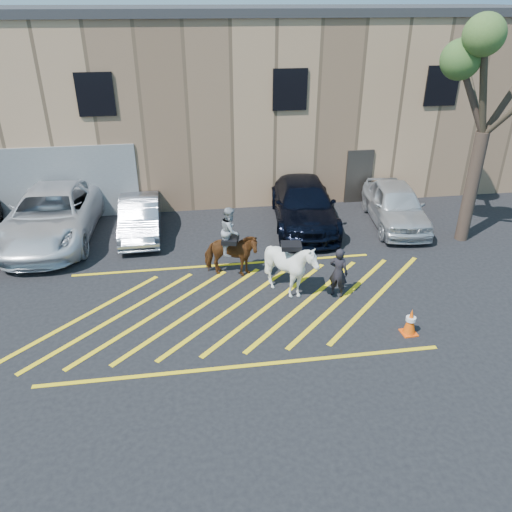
{
  "coord_description": "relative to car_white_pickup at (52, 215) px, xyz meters",
  "views": [
    {
      "loc": [
        -1.1,
        -11.87,
        7.65
      ],
      "look_at": [
        0.71,
        0.2,
        1.3
      ],
      "focal_mm": 35.0,
      "sensor_mm": 36.0,
      "label": 1
    }
  ],
  "objects": [
    {
      "name": "tree",
      "position": [
        14.27,
        -2.27,
        4.82
      ],
      "size": [
        3.99,
        4.37,
        7.31
      ],
      "color": "#47342B",
      "rests_on": "ground"
    },
    {
      "name": "car_white_pickup",
      "position": [
        0.0,
        0.0,
        0.0
      ],
      "size": [
        3.15,
        6.38,
        1.74
      ],
      "primitive_type": "imported",
      "rotation": [
        0.0,
        0.0,
        -0.04
      ],
      "color": "silver",
      "rests_on": "ground"
    },
    {
      "name": "car_blue_suv",
      "position": [
        9.02,
        -0.08,
        -0.08
      ],
      "size": [
        2.78,
        5.64,
        1.58
      ],
      "primitive_type": "imported",
      "rotation": [
        0.0,
        0.0,
        -0.11
      ],
      "color": "black",
      "rests_on": "ground"
    },
    {
      "name": "car_white_suv",
      "position": [
        12.41,
        -0.64,
        -0.1
      ],
      "size": [
        2.37,
        4.7,
        1.53
      ],
      "primitive_type": "imported",
      "rotation": [
        0.0,
        0.0,
        -0.13
      ],
      "color": "silver",
      "rests_on": "ground"
    },
    {
      "name": "handler",
      "position": [
        8.8,
        -5.27,
        -0.12
      ],
      "size": [
        0.65,
        0.62,
        1.5
      ],
      "primitive_type": "imported",
      "rotation": [
        0.0,
        0.0,
        2.46
      ],
      "color": "black",
      "rests_on": "ground"
    },
    {
      "name": "mounted_bay",
      "position": [
        5.91,
        -3.67,
        0.04
      ],
      "size": [
        1.84,
        1.19,
        2.24
      ],
      "color": "brown",
      "rests_on": "ground"
    },
    {
      "name": "ground",
      "position": [
        5.78,
        -5.18,
        -0.87
      ],
      "size": [
        90.0,
        90.0,
        0.0
      ],
      "primitive_type": "plane",
      "color": "black",
      "rests_on": "ground"
    },
    {
      "name": "saddled_white",
      "position": [
        7.47,
        -5.02,
        0.01
      ],
      "size": [
        1.59,
        1.75,
        1.75
      ],
      "color": "white",
      "rests_on": "ground"
    },
    {
      "name": "hatching_zone",
      "position": [
        5.78,
        -5.48,
        -0.86
      ],
      "size": [
        12.6,
        5.12,
        0.01
      ],
      "color": "yellow",
      "rests_on": "ground"
    },
    {
      "name": "traffic_cone",
      "position": [
        10.09,
        -7.33,
        -0.51
      ],
      "size": [
        0.4,
        0.4,
        0.73
      ],
      "color": "#FF4E0A",
      "rests_on": "ground"
    },
    {
      "name": "car_silver_sedan",
      "position": [
        3.01,
        -0.14,
        -0.22
      ],
      "size": [
        1.47,
        3.99,
        1.31
      ],
      "primitive_type": "imported",
      "rotation": [
        0.0,
        0.0,
        0.02
      ],
      "color": "#9396A0",
      "rests_on": "ground"
    },
    {
      "name": "warehouse",
      "position": [
        5.76,
        6.81,
        2.78
      ],
      "size": [
        32.42,
        10.2,
        7.3
      ],
      "color": "tan",
      "rests_on": "ground"
    }
  ]
}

